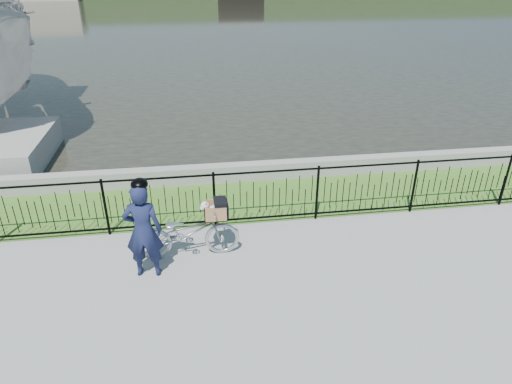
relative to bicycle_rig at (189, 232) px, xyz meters
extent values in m
plane|color=gray|center=(1.51, -0.70, -0.47)|extent=(120.00, 120.00, 0.00)
cube|color=#416F23|center=(1.51, 1.90, -0.47)|extent=(60.00, 2.00, 0.01)
plane|color=#2A291F|center=(1.51, 32.30, -0.47)|extent=(120.00, 120.00, 0.00)
cube|color=gray|center=(1.51, 2.90, -0.27)|extent=(60.00, 0.30, 0.40)
imported|color=#B2B8BF|center=(-0.01, 0.00, -0.01)|extent=(1.76, 0.61, 0.92)
cube|color=black|center=(0.48, 0.00, 0.24)|extent=(0.38, 0.18, 0.02)
cube|color=#976F46|center=(0.48, 0.00, 0.25)|extent=(0.39, 0.31, 0.01)
cube|color=#976F46|center=(0.48, 0.15, 0.38)|extent=(0.39, 0.01, 0.28)
cube|color=#976F46|center=(0.48, -0.15, 0.38)|extent=(0.39, 0.01, 0.28)
cube|color=#976F46|center=(0.66, 0.00, 0.38)|extent=(0.01, 0.31, 0.28)
cube|color=#976F46|center=(0.29, 0.00, 0.38)|extent=(0.02, 0.31, 0.28)
cube|color=black|center=(0.56, 0.00, 0.54)|extent=(0.21, 0.32, 0.06)
cube|color=black|center=(0.68, 0.00, 0.40)|extent=(0.02, 0.32, 0.22)
ellipsoid|color=silver|center=(0.46, 0.00, 0.37)|extent=(0.31, 0.22, 0.20)
sphere|color=silver|center=(0.30, -0.02, 0.49)|extent=(0.15, 0.15, 0.15)
sphere|color=silver|center=(0.25, -0.04, 0.46)|extent=(0.07, 0.07, 0.07)
sphere|color=black|center=(0.23, -0.05, 0.46)|extent=(0.02, 0.02, 0.02)
cone|color=olive|center=(0.30, 0.04, 0.55)|extent=(0.06, 0.08, 0.08)
cone|color=olive|center=(0.32, -0.06, 0.55)|extent=(0.06, 0.08, 0.08)
imported|color=#161B3E|center=(-0.69, -0.43, 0.35)|extent=(0.63, 0.45, 1.65)
ellipsoid|color=black|center=(-0.69, -0.43, 1.15)|extent=(0.26, 0.29, 0.18)
camera|label=1|loc=(0.18, -6.73, 4.18)|focal=32.00mm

